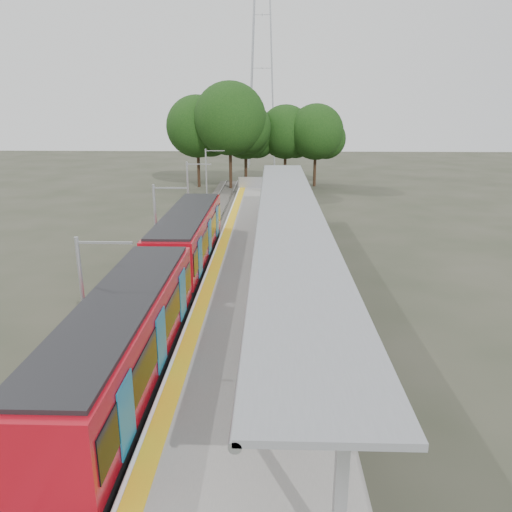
{
  "coord_description": "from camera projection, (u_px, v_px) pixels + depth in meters",
  "views": [
    {
      "loc": [
        0.61,
        -9.89,
        9.94
      ],
      "look_at": [
        -0.15,
        15.0,
        2.3
      ],
      "focal_mm": 35.0,
      "sensor_mm": 36.0,
      "label": 1
    }
  ],
  "objects": [
    {
      "name": "pylon",
      "position": [
        262.0,
        42.0,
        76.61
      ],
      "size": [
        8.0,
        4.0,
        38.0
      ],
      "primitive_type": null,
      "color": "#9EA0A5",
      "rests_on": "ground"
    },
    {
      "name": "tactile_strip",
      "position": [
        220.0,
        252.0,
        31.27
      ],
      "size": [
        0.6,
        50.0,
        0.02
      ],
      "primitive_type": "cube",
      "color": "gold",
      "rests_on": "platform"
    },
    {
      "name": "tree_cluster",
      "position": [
        248.0,
        127.0,
        59.72
      ],
      "size": [
        21.39,
        12.01,
        12.46
      ],
      "color": "#382316",
      "rests_on": "ground"
    },
    {
      "name": "bench_near",
      "position": [
        301.0,
        343.0,
        18.11
      ],
      "size": [
        0.64,
        1.68,
        1.12
      ],
      "rotation": [
        0.0,
        0.0,
        0.09
      ],
      "color": "#0F1E4D",
      "rests_on": "platform"
    },
    {
      "name": "litter_bin",
      "position": [
        294.0,
        244.0,
        31.47
      ],
      "size": [
        0.53,
        0.53,
        0.83
      ],
      "primitive_type": "cylinder",
      "rotation": [
        0.0,
        0.0,
        0.38
      ],
      "color": "#9EA0A5",
      "rests_on": "platform"
    },
    {
      "name": "info_pillar_far",
      "position": [
        291.0,
        228.0,
        33.85
      ],
      "size": [
        0.45,
        0.45,
        1.99
      ],
      "rotation": [
        0.0,
        0.0,
        -0.03
      ],
      "color": "#C6C091",
      "rests_on": "platform"
    },
    {
      "name": "trackbed",
      "position": [
        190.0,
        265.0,
        31.59
      ],
      "size": [
        3.0,
        70.0,
        0.24
      ],
      "primitive_type": "cube",
      "color": "#59544C",
      "rests_on": "ground"
    },
    {
      "name": "catenary_masts",
      "position": [
        157.0,
        226.0,
        29.87
      ],
      "size": [
        2.08,
        48.16,
        5.4
      ],
      "color": "#9EA0A5",
      "rests_on": "ground"
    },
    {
      "name": "canopy",
      "position": [
        290.0,
        216.0,
        26.57
      ],
      "size": [
        3.27,
        38.0,
        3.66
      ],
      "color": "#9EA0A5",
      "rests_on": "platform"
    },
    {
      "name": "train",
      "position": [
        164.0,
        274.0,
        24.01
      ],
      "size": [
        2.74,
        27.6,
        3.62
      ],
      "color": "black",
      "rests_on": "ground"
    },
    {
      "name": "end_fence",
      "position": [
        266.0,
        182.0,
        54.87
      ],
      "size": [
        6.0,
        0.1,
        1.2
      ],
      "primitive_type": "cube",
      "color": "#9EA0A5",
      "rests_on": "platform"
    },
    {
      "name": "bench_mid",
      "position": [
        300.0,
        233.0,
        34.02
      ],
      "size": [
        0.63,
        1.41,
        0.93
      ],
      "rotation": [
        0.0,
        0.0,
        0.16
      ],
      "color": "#0F1E4D",
      "rests_on": "platform"
    },
    {
      "name": "platform",
      "position": [
        261.0,
        260.0,
        31.35
      ],
      "size": [
        6.0,
        50.0,
        1.0
      ],
      "primitive_type": "cube",
      "color": "gray",
      "rests_on": "ground"
    },
    {
      "name": "bench_far",
      "position": [
        295.0,
        212.0,
        40.51
      ],
      "size": [
        0.64,
        1.37,
        0.9
      ],
      "rotation": [
        0.0,
        0.0,
        0.18
      ],
      "color": "#0F1E4D",
      "rests_on": "platform"
    },
    {
      "name": "info_pillar_near",
      "position": [
        303.0,
        356.0,
        16.68
      ],
      "size": [
        0.44,
        0.44,
        1.97
      ],
      "rotation": [
        0.0,
        0.0,
        0.05
      ],
      "color": "#C6C091",
      "rests_on": "platform"
    }
  ]
}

